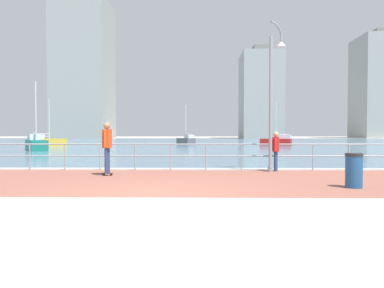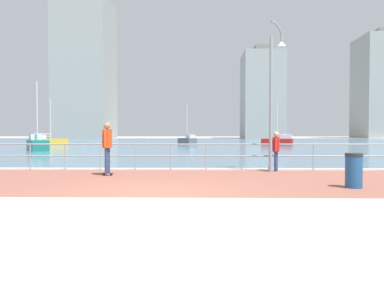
{
  "view_description": "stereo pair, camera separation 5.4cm",
  "coord_description": "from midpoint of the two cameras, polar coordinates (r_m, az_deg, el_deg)",
  "views": [
    {
      "loc": [
        1.12,
        -9.28,
        1.47
      ],
      "look_at": [
        0.89,
        3.53,
        1.1
      ],
      "focal_mm": 36.07,
      "sensor_mm": 36.0,
      "label": 1
    },
    {
      "loc": [
        1.18,
        -9.28,
        1.47
      ],
      "look_at": [
        0.89,
        3.53,
        1.1
      ],
      "focal_mm": 36.07,
      "sensor_mm": 36.0,
      "label": 2
    }
  ],
  "objects": [
    {
      "name": "sailboat_white",
      "position": [
        34.78,
        -21.87,
        0.02
      ],
      "size": [
        3.2,
        4.18,
        5.77
      ],
      "color": "#197266",
      "rests_on": "ground"
    },
    {
      "name": "sailboat_red",
      "position": [
        46.97,
        12.66,
        0.42
      ],
      "size": [
        3.78,
        2.45,
        5.09
      ],
      "color": "#B21E1E",
      "rests_on": "ground"
    },
    {
      "name": "ground",
      "position": [
        49.31,
        -0.06,
        -0.05
      ],
      "size": [
        220.0,
        220.0,
        0.0
      ],
      "primitive_type": "plane",
      "color": "#ADAAA5"
    },
    {
      "name": "waterfront_railing",
      "position": [
        15.22,
        -3.06,
        -1.15
      ],
      "size": [
        25.25,
        0.06,
        1.05
      ],
      "color": "#8C99A3",
      "rests_on": "ground"
    },
    {
      "name": "lamppost",
      "position": [
        15.0,
        12.13,
        8.0
      ],
      "size": [
        0.73,
        0.58,
        5.67
      ],
      "color": "gray",
      "rests_on": "ground"
    },
    {
      "name": "sailboat_yellow",
      "position": [
        49.88,
        -0.65,
        0.54
      ],
      "size": [
        2.63,
        3.83,
        5.19
      ],
      "color": "#595960",
      "rests_on": "ground"
    },
    {
      "name": "harbor_water",
      "position": [
        60.18,
        0.18,
        0.26
      ],
      "size": [
        180.0,
        88.0,
        0.0
      ],
      "primitive_type": "cube",
      "color": "slate",
      "rests_on": "ground"
    },
    {
      "name": "bystander",
      "position": [
        15.1,
        12.43,
        -0.6
      ],
      "size": [
        0.32,
        0.55,
        1.52
      ],
      "color": "navy",
      "rests_on": "ground"
    },
    {
      "name": "sailboat_navy",
      "position": [
        46.07,
        -20.3,
        0.36
      ],
      "size": [
        3.96,
        2.32,
        5.31
      ],
      "color": "gold",
      "rests_on": "ground"
    },
    {
      "name": "tower_beige",
      "position": [
        116.72,
        -15.48,
        10.55
      ],
      "size": [
        14.57,
        17.37,
        40.94
      ],
      "color": "#939993",
      "rests_on": "ground"
    },
    {
      "name": "skateboarder",
      "position": [
        13.55,
        -12.31,
        0.1
      ],
      "size": [
        0.41,
        0.56,
        1.84
      ],
      "color": "black",
      "rests_on": "ground"
    },
    {
      "name": "brick_paving",
      "position": [
        12.07,
        -4.23,
        -5.33
      ],
      "size": [
        28.0,
        6.47,
        0.01
      ],
      "primitive_type": "cube",
      "color": "#935647",
      "rests_on": "ground"
    },
    {
      "name": "trash_bin",
      "position": [
        11.16,
        22.93,
        -3.62
      ],
      "size": [
        0.46,
        0.46,
        0.93
      ],
      "color": "navy",
      "rests_on": "ground"
    },
    {
      "name": "tower_slate",
      "position": [
        125.68,
        26.54,
        7.54
      ],
      "size": [
        14.52,
        13.94,
        31.12
      ],
      "color": "#939993",
      "rests_on": "ground"
    },
    {
      "name": "tower_glass",
      "position": [
        106.92,
        10.31,
        7.06
      ],
      "size": [
        10.52,
        13.51,
        24.81
      ],
      "color": "#939993",
      "rests_on": "ground"
    }
  ]
}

